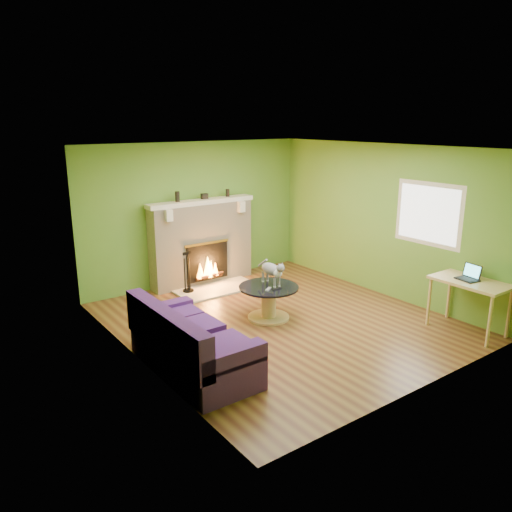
{
  "coord_description": "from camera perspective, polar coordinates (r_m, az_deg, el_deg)",
  "views": [
    {
      "loc": [
        -4.48,
        -5.53,
        2.98
      ],
      "look_at": [
        -0.16,
        0.4,
        0.97
      ],
      "focal_mm": 35.0,
      "sensor_mm": 36.0,
      "label": 1
    }
  ],
  "objects": [
    {
      "name": "mantel_vase_right",
      "position": [
        9.44,
        -3.27,
        7.23
      ],
      "size": [
        0.07,
        0.07,
        0.14
      ],
      "primitive_type": "cylinder",
      "color": "black",
      "rests_on": "mantel"
    },
    {
      "name": "laptop",
      "position": [
        7.68,
        23.05,
        -1.76
      ],
      "size": [
        0.29,
        0.32,
        0.22
      ],
      "primitive_type": null,
      "rotation": [
        0.0,
        0.0,
        -0.14
      ],
      "color": "black",
      "rests_on": "desk"
    },
    {
      "name": "wall_left",
      "position": [
        6.19,
        -13.62,
        -0.84
      ],
      "size": [
        0.0,
        5.0,
        5.0
      ],
      "primitive_type": "plane",
      "rotation": [
        1.57,
        0.0,
        1.57
      ],
      "color": "#528A2D",
      "rests_on": "floor"
    },
    {
      "name": "floor",
      "position": [
        7.71,
        2.71,
        -7.4
      ],
      "size": [
        5.0,
        5.0,
        0.0
      ],
      "primitive_type": "plane",
      "color": "#532A17",
      "rests_on": "ground"
    },
    {
      "name": "hearth",
      "position": [
        9.08,
        -4.43,
        -3.75
      ],
      "size": [
        1.5,
        0.75,
        0.03
      ],
      "primitive_type": "cube",
      "color": "beige",
      "rests_on": "floor"
    },
    {
      "name": "mantel_box",
      "position": [
        9.18,
        -5.91,
        6.82
      ],
      "size": [
        0.12,
        0.08,
        0.1
      ],
      "primitive_type": "cube",
      "color": "black",
      "rests_on": "mantel"
    },
    {
      "name": "wall_right",
      "position": [
        8.87,
        14.26,
        3.95
      ],
      "size": [
        0.0,
        5.0,
        5.0
      ],
      "primitive_type": "plane",
      "rotation": [
        1.57,
        0.0,
        -1.57
      ],
      "color": "#528A2D",
      "rests_on": "floor"
    },
    {
      "name": "mantel_vase_left",
      "position": [
        8.91,
        -8.98,
        6.72
      ],
      "size": [
        0.08,
        0.08,
        0.18
      ],
      "primitive_type": "cylinder",
      "color": "black",
      "rests_on": "mantel"
    },
    {
      "name": "mantel",
      "position": [
        9.13,
        -6.27,
        6.18
      ],
      "size": [
        2.1,
        0.28,
        0.08
      ],
      "primitive_type": "cube",
      "color": "silver",
      "rests_on": "fireplace"
    },
    {
      "name": "window_frame",
      "position": [
        8.28,
        19.1,
        4.56
      ],
      "size": [
        0.0,
        1.2,
        1.2
      ],
      "primitive_type": "plane",
      "rotation": [
        1.57,
        0.0,
        -1.57
      ],
      "color": "silver",
      "rests_on": "wall_right"
    },
    {
      "name": "ceiling",
      "position": [
        7.12,
        2.97,
        12.27
      ],
      "size": [
        5.0,
        5.0,
        0.0
      ],
      "primitive_type": "plane",
      "rotation": [
        3.14,
        0.0,
        0.0
      ],
      "color": "white",
      "rests_on": "wall_back"
    },
    {
      "name": "fireplace",
      "position": [
        9.29,
        -6.2,
        1.52
      ],
      "size": [
        2.1,
        0.46,
        1.58
      ],
      "color": "beige",
      "rests_on": "floor"
    },
    {
      "name": "coffee_table",
      "position": [
        7.7,
        1.45,
        -5.04
      ],
      "size": [
        0.92,
        0.92,
        0.52
      ],
      "color": "tan",
      "rests_on": "floor"
    },
    {
      "name": "wall_back",
      "position": [
        9.34,
        -6.86,
        4.88
      ],
      "size": [
        5.0,
        0.0,
        5.0
      ],
      "primitive_type": "plane",
      "rotation": [
        1.57,
        0.0,
        0.0
      ],
      "color": "#528A2D",
      "rests_on": "floor"
    },
    {
      "name": "remote_silver",
      "position": [
        7.47,
        1.42,
        -3.81
      ],
      "size": [
        0.17,
        0.13,
        0.02
      ],
      "primitive_type": "cube",
      "rotation": [
        0.0,
        0.0,
        0.6
      ],
      "color": "gray",
      "rests_on": "coffee_table"
    },
    {
      "name": "desk",
      "position": [
        7.73,
        23.29,
        -3.26
      ],
      "size": [
        0.61,
        1.04,
        0.77
      ],
      "color": "tan",
      "rests_on": "floor"
    },
    {
      "name": "cat",
      "position": [
        7.64,
        1.72,
        -1.84
      ],
      "size": [
        0.28,
        0.66,
        0.4
      ],
      "primitive_type": null,
      "rotation": [
        0.0,
        0.0,
        -0.07
      ],
      "color": "slate",
      "rests_on": "coffee_table"
    },
    {
      "name": "sofa",
      "position": [
        6.22,
        -7.67,
        -10.06
      ],
      "size": [
        0.88,
        1.89,
        0.85
      ],
      "color": "#421A65",
      "rests_on": "floor"
    },
    {
      "name": "remote_black",
      "position": [
        7.5,
        2.43,
        -3.76
      ],
      "size": [
        0.16,
        0.05,
        0.02
      ],
      "primitive_type": "cube",
      "rotation": [
        0.0,
        0.0,
        0.06
      ],
      "color": "black",
      "rests_on": "coffee_table"
    },
    {
      "name": "window_pane",
      "position": [
        8.27,
        19.07,
        4.55
      ],
      "size": [
        0.0,
        1.06,
        1.06
      ],
      "primitive_type": "plane",
      "rotation": [
        1.57,
        0.0,
        -1.57
      ],
      "color": "white",
      "rests_on": "wall_right"
    },
    {
      "name": "fire_tools",
      "position": [
        8.85,
        -7.82,
        -1.8
      ],
      "size": [
        0.19,
        0.19,
        0.73
      ],
      "primitive_type": null,
      "color": "black",
      "rests_on": "hearth"
    },
    {
      "name": "wall_front",
      "position": [
        5.66,
        18.94,
        -2.78
      ],
      "size": [
        5.0,
        0.0,
        5.0
      ],
      "primitive_type": "plane",
      "rotation": [
        -1.57,
        0.0,
        0.0
      ],
      "color": "#528A2D",
      "rests_on": "floor"
    }
  ]
}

